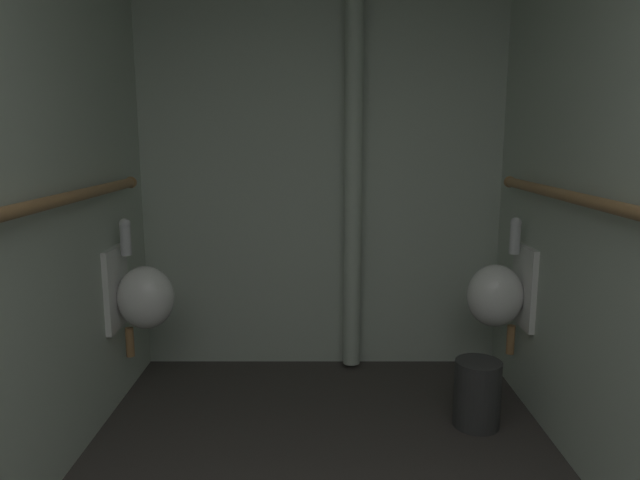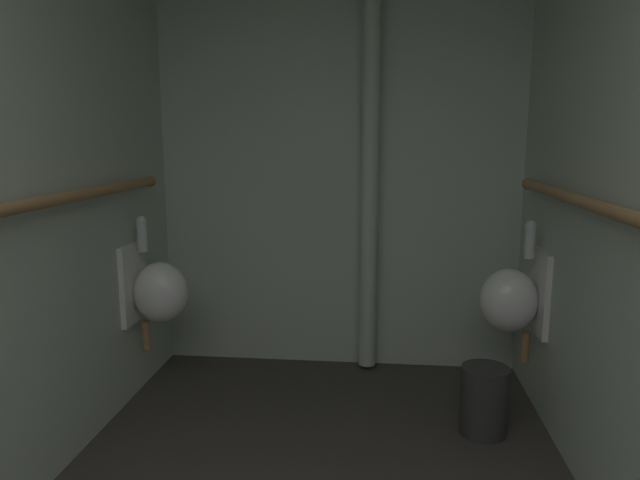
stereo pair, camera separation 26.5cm
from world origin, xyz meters
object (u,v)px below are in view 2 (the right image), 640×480
waste_bin (484,400)px  urinal_right_mid (513,299)px  standpipe_back_wall (370,153)px  urinal_left_mid (157,290)px

waste_bin → urinal_right_mid: bearing=59.5°
waste_bin → standpipe_back_wall: bearing=127.9°
urinal_right_mid → standpipe_back_wall: size_ratio=0.29×
urinal_left_mid → waste_bin: urinal_left_mid is taller
standpipe_back_wall → waste_bin: standpipe_back_wall is taller
urinal_left_mid → waste_bin: size_ratio=2.22×
standpipe_back_wall → waste_bin: size_ratio=7.75×
standpipe_back_wall → urinal_left_mid: bearing=-156.7°
standpipe_back_wall → waste_bin: bearing=-52.1°
urinal_right_mid → standpipe_back_wall: bearing=149.2°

